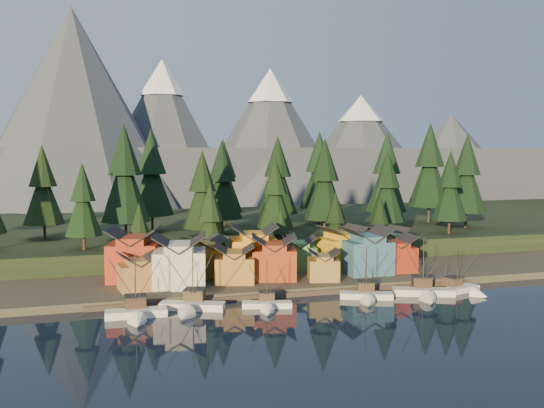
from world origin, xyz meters
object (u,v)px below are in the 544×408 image
object	(u,v)px
boat_4	(367,289)
house_front_1	(180,259)
boat_0	(136,305)
house_back_1	(206,255)
boat_2	(267,299)
boat_1	(191,299)
boat_6	(464,283)
house_front_0	(138,270)
boat_5	(425,285)
house_back_0	(134,253)

from	to	relation	value
boat_4	house_front_1	world-z (taller)	house_front_1
boat_0	house_back_1	world-z (taller)	boat_0
boat_2	boat_1	bearing A→B (deg)	-174.75
boat_2	boat_6	size ratio (longest dim) A/B	0.94
boat_1	house_front_1	world-z (taller)	house_front_1
boat_2	house_front_0	xyz separation A→B (m)	(-21.94, 15.92, 3.54)
house_front_1	boat_1	bearing A→B (deg)	-79.94
boat_5	house_front_0	bearing A→B (deg)	-175.86
house_front_0	house_back_0	size ratio (longest dim) A/B	0.66
boat_5	house_front_1	xyz separation A→B (m)	(-46.14, 16.22, 4.76)
boat_1	boat_6	xyz separation A→B (m)	(55.35, -1.80, -0.22)
boat_1	boat_2	bearing A→B (deg)	12.01
boat_1	house_front_0	xyz separation A→B (m)	(-8.25, 13.67, 3.10)
boat_2	house_back_0	bearing A→B (deg)	146.49
boat_6	house_front_0	xyz separation A→B (m)	(-63.60, 15.47, 3.32)
boat_1	house_back_1	distance (m)	23.95
boat_4	boat_5	distance (m)	12.14
boat_4	house_front_0	world-z (taller)	boat_4
boat_2	house_front_1	size ratio (longest dim) A/B	0.87
boat_0	boat_6	bearing A→B (deg)	2.03
boat_1	house_front_1	bearing A→B (deg)	111.25
house_front_1	house_back_1	size ratio (longest dim) A/B	1.25
boat_0	boat_6	distance (m)	65.05
boat_2	house_back_1	distance (m)	26.08
boat_1	house_front_0	size ratio (longest dim) A/B	1.59
boat_0	house_back_1	distance (m)	29.97
house_back_0	house_back_1	size ratio (longest dim) A/B	1.31
boat_0	boat_5	distance (m)	55.85
boat_0	house_back_1	bearing A→B (deg)	57.72
boat_2	house_front_1	bearing A→B (deg)	144.79
boat_4	boat_6	distance (m)	21.30
boat_6	house_front_0	distance (m)	65.54
boat_4	boat_5	size ratio (longest dim) A/B	0.87
boat_2	house_back_1	xyz separation A→B (m)	(-6.72, 24.83, 4.31)
boat_1	house_front_1	size ratio (longest dim) A/B	1.09
boat_0	house_back_0	distance (m)	24.98
boat_6	house_back_1	bearing A→B (deg)	135.43
boat_2	boat_4	xyz separation A→B (m)	(20.37, 0.98, 0.29)
house_back_0	house_back_1	distance (m)	15.46
boat_4	house_back_1	distance (m)	36.31
house_back_0	house_front_0	bearing A→B (deg)	-74.75
boat_0	boat_5	world-z (taller)	boat_5
boat_4	boat_5	world-z (taller)	boat_5
boat_5	house_back_0	distance (m)	60.13
house_back_1	boat_0	bearing A→B (deg)	-136.57
boat_1	house_front_0	distance (m)	16.27
boat_2	boat_4	distance (m)	20.39
house_front_0	boat_2	bearing A→B (deg)	-42.66
boat_0	boat_5	bearing A→B (deg)	1.56
boat_0	house_front_0	bearing A→B (deg)	86.56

